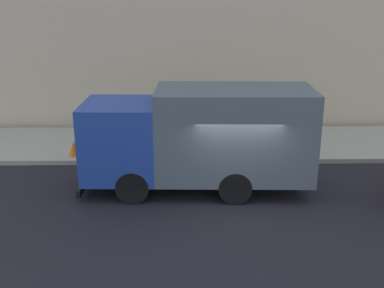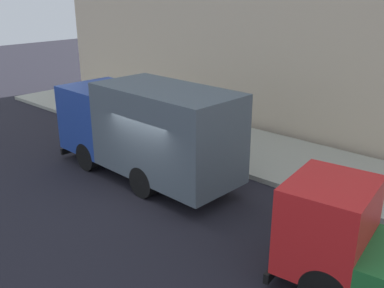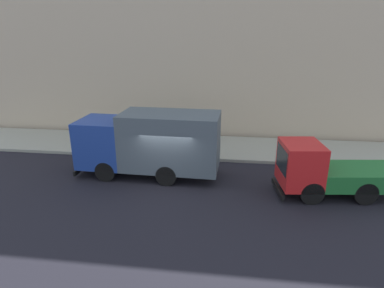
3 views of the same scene
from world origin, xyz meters
name	(u,v)px [view 3 (image 3 of 3)]	position (x,y,z in m)	size (l,w,h in m)	color
ground	(169,182)	(0.00, 0.00, 0.00)	(80.00, 80.00, 0.00)	black
sidewalk	(185,146)	(5.18, 0.00, 0.09)	(4.36, 30.00, 0.17)	#A9AA9B
building_facade	(190,60)	(7.86, 0.00, 5.21)	(0.50, 30.00, 10.42)	beige
large_utility_truck	(150,142)	(0.77, 1.05, 1.79)	(2.57, 7.19, 3.27)	#2242A1
small_flatbed_truck	(327,171)	(-0.32, -7.19, 1.14)	(2.60, 5.50, 2.43)	red
pedestrian_walking	(118,135)	(4.01, 3.91, 1.05)	(0.39, 0.39, 1.67)	brown
traffic_cone_orange	(88,145)	(3.55, 5.68, 0.46)	(0.40, 0.40, 0.56)	orange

